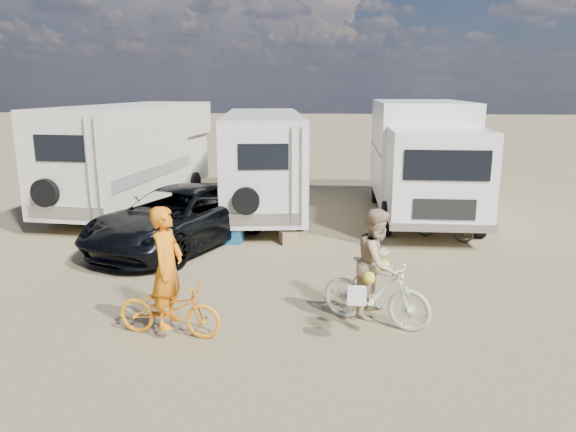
# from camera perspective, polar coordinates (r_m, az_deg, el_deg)

# --- Properties ---
(ground) EXTENTS (140.00, 140.00, 0.00)m
(ground) POSITION_cam_1_polar(r_m,az_deg,el_deg) (10.66, -4.55, -7.79)
(ground) COLOR #8F7C55
(ground) RESTS_ON ground
(rv_main) EXTENTS (3.10, 7.34, 3.05)m
(rv_main) POSITION_cam_1_polar(r_m,az_deg,el_deg) (16.73, -2.59, 5.42)
(rv_main) COLOR silver
(rv_main) RESTS_ON ground
(rv_left) EXTENTS (3.25, 8.13, 3.27)m
(rv_left) POSITION_cam_1_polar(r_m,az_deg,el_deg) (18.27, -15.80, 5.95)
(rv_left) COLOR beige
(rv_left) RESTS_ON ground
(box_truck) EXTENTS (2.67, 7.05, 3.40)m
(box_truck) POSITION_cam_1_polar(r_m,az_deg,el_deg) (16.59, 13.93, 5.58)
(box_truck) COLOR white
(box_truck) RESTS_ON ground
(dark_suv) EXTENTS (4.21, 5.73, 1.45)m
(dark_suv) POSITION_cam_1_polar(r_m,az_deg,el_deg) (13.58, -11.39, -0.16)
(dark_suv) COLOR black
(dark_suv) RESTS_ON ground
(bike_man) EXTENTS (1.75, 0.79, 0.89)m
(bike_man) POSITION_cam_1_polar(r_m,az_deg,el_deg) (8.88, -12.27, -9.43)
(bike_man) COLOR orange
(bike_man) RESTS_ON ground
(bike_woman) EXTENTS (1.90, 1.24, 1.11)m
(bike_woman) POSITION_cam_1_polar(r_m,az_deg,el_deg) (9.12, 9.16, -7.90)
(bike_woman) COLOR beige
(bike_woman) RESTS_ON ground
(rider_man) EXTENTS (0.54, 0.75, 1.91)m
(rider_man) POSITION_cam_1_polar(r_m,az_deg,el_deg) (8.70, -12.43, -6.34)
(rider_man) COLOR orange
(rider_man) RESTS_ON ground
(rider_woman) EXTENTS (0.97, 1.07, 1.78)m
(rider_woman) POSITION_cam_1_polar(r_m,az_deg,el_deg) (9.01, 9.24, -5.92)
(rider_woman) COLOR tan
(rider_woman) RESTS_ON ground
(bike_parked) EXTENTS (1.61, 1.27, 0.82)m
(bike_parked) POSITION_cam_1_polar(r_m,az_deg,el_deg) (14.54, 16.00, -0.81)
(bike_parked) COLOR #252726
(bike_parked) RESTS_ON ground
(cooler) EXTENTS (0.60, 0.45, 0.45)m
(cooler) POSITION_cam_1_polar(r_m,az_deg,el_deg) (13.80, -5.96, -1.88)
(cooler) COLOR #1B557F
(cooler) RESTS_ON ground
(crate) EXTENTS (0.51, 0.51, 0.32)m
(crate) POSITION_cam_1_polar(r_m,az_deg,el_deg) (13.69, 0.06, -2.22)
(crate) COLOR #89684C
(crate) RESTS_ON ground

